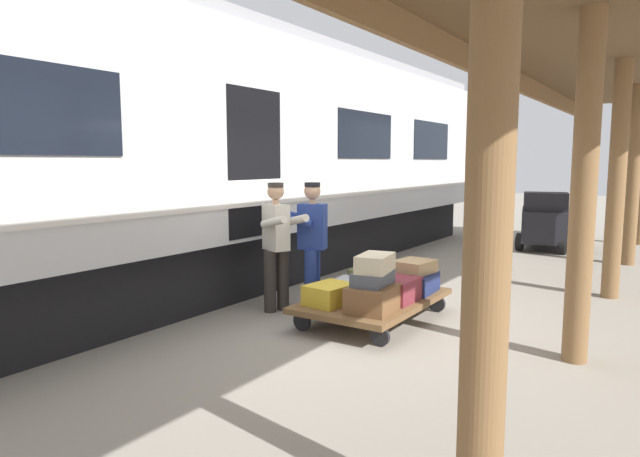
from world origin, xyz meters
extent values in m
plane|color=gray|center=(0.00, 0.00, 0.00)|extent=(60.00, 60.00, 0.00)
cylinder|color=brown|center=(-2.19, -6.19, 1.70)|extent=(0.24, 0.24, 3.40)
cylinder|color=brown|center=(-2.19, -3.09, 1.70)|extent=(0.24, 0.24, 3.40)
cylinder|color=brown|center=(-2.19, 0.00, 1.70)|extent=(0.24, 0.24, 3.40)
cylinder|color=brown|center=(-2.19, 3.09, 1.70)|extent=(0.24, 0.24, 3.40)
cube|color=brown|center=(-0.64, 0.00, 3.25)|extent=(0.08, 19.36, 0.30)
cube|color=silver|center=(3.40, 0.00, 2.35)|extent=(3.00, 17.84, 2.90)
cube|color=black|center=(3.40, 0.00, 0.45)|extent=(2.55, 16.94, 0.90)
cube|color=#99999E|center=(3.40, 0.00, 3.90)|extent=(2.76, 17.48, 0.20)
cube|color=silver|center=(1.89, 0.00, 1.55)|extent=(0.03, 17.48, 0.36)
cube|color=black|center=(1.89, -6.24, 2.45)|extent=(0.02, 1.96, 0.84)
cube|color=black|center=(1.89, -3.12, 2.45)|extent=(0.02, 1.96, 0.84)
cube|color=black|center=(1.89, 3.12, 2.45)|extent=(0.02, 1.96, 0.84)
cube|color=black|center=(1.95, 0.00, 1.95)|extent=(0.12, 1.10, 2.00)
cube|color=brown|center=(0.14, -0.14, 0.26)|extent=(1.28, 2.05, 0.07)
cylinder|color=black|center=(-0.37, 0.68, 0.11)|extent=(0.22, 0.05, 0.22)
cylinder|color=black|center=(0.65, 0.68, 0.11)|extent=(0.22, 0.05, 0.22)
cylinder|color=black|center=(-0.37, -0.96, 0.11)|extent=(0.22, 0.05, 0.22)
cylinder|color=black|center=(0.65, -0.96, 0.11)|extent=(0.22, 0.05, 0.22)
cube|color=navy|center=(-0.15, -0.70, 0.42)|extent=(0.55, 0.65, 0.24)
cube|color=#9EA0A5|center=(0.43, -0.14, 0.39)|extent=(0.54, 0.53, 0.19)
cube|color=brown|center=(-0.15, 0.42, 0.44)|extent=(0.52, 0.64, 0.29)
cube|color=maroon|center=(-0.15, -0.14, 0.43)|extent=(0.49, 0.59, 0.28)
cube|color=gold|center=(0.43, 0.42, 0.41)|extent=(0.49, 0.60, 0.24)
cube|color=brown|center=(0.43, -0.70, 0.42)|extent=(0.49, 0.64, 0.25)
cube|color=#4C515B|center=(-0.12, 0.38, 0.66)|extent=(0.36, 0.55, 0.16)
cube|color=beige|center=(-0.14, 0.37, 0.84)|extent=(0.42, 0.58, 0.20)
cube|color=tan|center=(-0.14, -0.73, 0.62)|extent=(0.48, 0.54, 0.17)
cylinder|color=navy|center=(1.12, -0.28, 0.41)|extent=(0.16, 0.16, 0.82)
cylinder|color=navy|center=(1.06, -0.09, 0.41)|extent=(0.16, 0.16, 0.82)
cube|color=navy|center=(1.09, -0.19, 1.12)|extent=(0.41, 0.32, 0.60)
cylinder|color=tan|center=(1.09, -0.19, 1.45)|extent=(0.09, 0.09, 0.06)
sphere|color=tan|center=(1.09, -0.19, 1.59)|extent=(0.22, 0.22, 0.22)
cylinder|color=black|center=(1.09, -0.19, 1.67)|extent=(0.21, 0.21, 0.06)
cylinder|color=navy|center=(1.35, -0.27, 1.22)|extent=(0.53, 0.26, 0.21)
cylinder|color=navy|center=(1.25, 0.04, 1.22)|extent=(0.53, 0.26, 0.21)
cylinder|color=#332D28|center=(1.47, 0.25, 0.41)|extent=(0.16, 0.16, 0.82)
cylinder|color=#332D28|center=(1.40, 0.06, 0.41)|extent=(0.16, 0.16, 0.82)
cube|color=silver|center=(1.43, 0.16, 1.12)|extent=(0.42, 0.34, 0.60)
cylinder|color=tan|center=(1.43, 0.16, 1.45)|extent=(0.09, 0.09, 0.06)
sphere|color=tan|center=(1.43, 0.16, 1.59)|extent=(0.22, 0.22, 0.22)
cylinder|color=#332D28|center=(1.43, 0.16, 1.67)|extent=(0.21, 0.21, 0.06)
cylinder|color=silver|center=(1.29, 0.39, 1.22)|extent=(0.53, 0.29, 0.21)
cylinder|color=silver|center=(1.17, 0.09, 1.22)|extent=(0.53, 0.29, 0.21)
cube|color=black|center=(-0.48, -7.35, 0.55)|extent=(1.45, 1.90, 0.70)
cube|color=black|center=(-0.48, -7.00, 1.05)|extent=(1.03, 0.88, 0.50)
cylinder|color=black|center=(-0.93, -6.75, 0.20)|extent=(0.12, 0.40, 0.40)
cylinder|color=black|center=(-0.03, -6.75, 0.20)|extent=(0.12, 0.40, 0.40)
cylinder|color=black|center=(-0.93, -7.95, 0.20)|extent=(0.12, 0.40, 0.40)
cylinder|color=black|center=(-0.03, -7.95, 0.20)|extent=(0.12, 0.40, 0.40)
camera|label=1|loc=(-2.99, 5.82, 1.98)|focal=30.95mm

